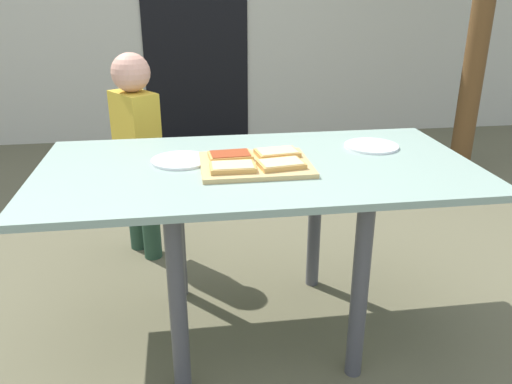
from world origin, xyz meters
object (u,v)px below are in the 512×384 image
object	(u,v)px
dining_table	(258,189)
pizza_slice_far_left	(230,156)
plate_white_right	(371,146)
child_left	(137,143)
plate_white_left	(180,160)
cutting_board	(255,165)
pizza_slice_near_left	(233,167)
pizza_slice_near_right	(281,164)
pizza_slice_far_right	(277,153)

from	to	relation	value
dining_table	pizza_slice_far_left	world-z (taller)	pizza_slice_far_left
plate_white_right	child_left	distance (m)	1.13
child_left	pizza_slice_far_left	bearing A→B (deg)	-60.84
plate_white_left	dining_table	bearing A→B (deg)	-14.81
cutting_board	plate_white_left	bearing A→B (deg)	159.62
pizza_slice_far_left	plate_white_right	distance (m)	0.58
pizza_slice_near_left	dining_table	bearing A→B (deg)	42.75
plate_white_right	pizza_slice_near_right	bearing A→B (deg)	-150.62
pizza_slice_far_left	child_left	world-z (taller)	child_left
cutting_board	pizza_slice_near_left	bearing A→B (deg)	-142.49
dining_table	pizza_slice_far_right	bearing A→B (deg)	30.01
plate_white_right	dining_table	bearing A→B (deg)	-163.00
pizza_slice_near_left	pizza_slice_far_left	size ratio (longest dim) A/B	0.97
dining_table	cutting_board	size ratio (longest dim) A/B	4.04
dining_table	cutting_board	distance (m)	0.11
pizza_slice_far_right	child_left	bearing A→B (deg)	129.31
dining_table	child_left	size ratio (longest dim) A/B	1.52
plate_white_left	pizza_slice_far_right	bearing A→B (deg)	-4.33
pizza_slice_far_right	plate_white_left	bearing A→B (deg)	175.67
pizza_slice_far_right	plate_white_left	size ratio (longest dim) A/B	0.78
pizza_slice_far_right	pizza_slice_near_right	world-z (taller)	same
dining_table	pizza_slice_near_left	bearing A→B (deg)	-137.25
pizza_slice_near_left	child_left	world-z (taller)	child_left
cutting_board	pizza_slice_far_right	size ratio (longest dim) A/B	2.34
pizza_slice_far_right	pizza_slice_far_left	world-z (taller)	same
pizza_slice_near_left	pizza_slice_far_right	size ratio (longest dim) A/B	0.93
pizza_slice_near_left	pizza_slice_far_left	distance (m)	0.13
pizza_slice_near_left	pizza_slice_far_right	world-z (taller)	same
plate_white_left	child_left	xyz separation A→B (m)	(-0.21, 0.66, -0.12)
pizza_slice_near_right	plate_white_left	xyz separation A→B (m)	(-0.34, 0.16, -0.02)
cutting_board	pizza_slice_far_left	world-z (taller)	pizza_slice_far_left
dining_table	plate_white_right	distance (m)	0.51
pizza_slice_far_right	pizza_slice_far_left	size ratio (longest dim) A/B	1.04
pizza_slice_far_left	cutting_board	bearing A→B (deg)	-36.08
plate_white_right	pizza_slice_near_left	bearing A→B (deg)	-157.61
pizza_slice_far_left	pizza_slice_near_right	size ratio (longest dim) A/B	0.96
plate_white_right	child_left	bearing A→B (deg)	148.60
plate_white_left	child_left	bearing A→B (deg)	107.67
pizza_slice_near_left	plate_white_right	bearing A→B (deg)	22.39
cutting_board	pizza_slice_far_left	size ratio (longest dim) A/B	2.42
pizza_slice_far_right	plate_white_right	size ratio (longest dim) A/B	0.78
dining_table	pizza_slice_near_left	size ratio (longest dim) A/B	10.11
cutting_board	plate_white_left	size ratio (longest dim) A/B	1.81
plate_white_left	plate_white_right	world-z (taller)	same
pizza_slice_near_right	plate_white_left	bearing A→B (deg)	155.44
plate_white_left	plate_white_right	size ratio (longest dim) A/B	1.00
pizza_slice_near_right	plate_white_left	distance (m)	0.37
pizza_slice_near_left	pizza_slice_far_right	distance (m)	0.22
plate_white_left	pizza_slice_near_left	bearing A→B (deg)	-43.19
pizza_slice_near_left	pizza_slice_near_right	bearing A→B (deg)	2.51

